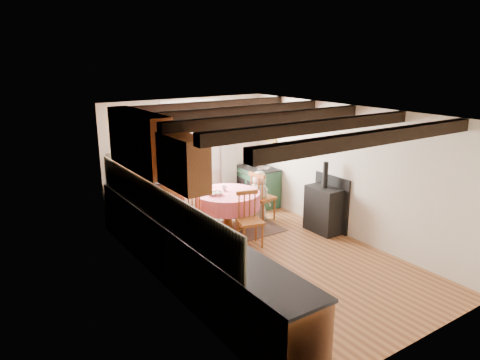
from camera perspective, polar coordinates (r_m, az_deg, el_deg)
floor at (r=7.48m, az=3.48°, el=-9.90°), size 3.60×5.50×0.00m
ceiling at (r=6.80m, az=3.82°, el=8.66°), size 3.60×5.50×0.00m
wall_back at (r=9.30m, az=-6.74°, el=2.99°), size 3.60×0.00×2.40m
wall_front at (r=5.28m, az=22.32°, el=-8.14°), size 3.60×0.00×2.40m
wall_left at (r=6.16m, az=-9.78°, el=-3.75°), size 0.00×5.50×2.40m
wall_right at (r=8.23m, az=13.63°, el=0.98°), size 0.00×5.50×2.40m
beam_a at (r=5.39m, az=16.96°, el=5.20°), size 3.60×0.16×0.16m
beam_b at (r=6.06m, az=9.63°, el=6.76°), size 3.60×0.16×0.16m
beam_c at (r=6.81m, az=3.80°, el=7.91°), size 3.60×0.16×0.16m
beam_d at (r=7.62m, az=-0.85°, el=8.77°), size 3.60×0.16×0.16m
beam_e at (r=8.47m, az=-4.61°, el=9.42°), size 3.60×0.16×0.16m
splash_left at (r=6.43m, az=-10.73°, el=-2.97°), size 0.02×4.50×0.55m
splash_back at (r=8.89m, az=-12.41°, el=2.13°), size 1.40×0.02×0.55m
base_cabinet_left at (r=6.57m, az=-7.06°, el=-9.55°), size 0.60×5.30×0.88m
base_cabinet_back at (r=8.82m, az=-11.74°, el=-3.07°), size 1.30×0.60×0.88m
worktop_left at (r=6.40m, az=-7.04°, el=-5.78°), size 0.64×5.30×0.04m
worktop_back at (r=8.67m, az=-11.86°, el=-0.23°), size 1.30×0.64×0.04m
wall_cabinet_glass at (r=7.11m, az=-12.84°, el=4.95°), size 0.34×1.80×0.90m
wall_cabinet_solid at (r=5.78m, az=-7.33°, el=2.27°), size 0.34×0.90×0.70m
window_frame at (r=9.26m, az=-6.23°, el=5.47°), size 1.34×0.03×1.54m
window_pane at (r=9.26m, az=-6.24°, el=5.47°), size 1.20×0.01×1.40m
curtain_left at (r=8.93m, az=-10.70°, el=1.63°), size 0.35×0.10×2.10m
curtain_right at (r=9.70m, az=-1.46°, el=3.02°), size 0.35×0.10×2.10m
curtain_rod at (r=9.10m, az=-6.08°, el=9.11°), size 2.00×0.03×0.03m
wall_picture at (r=9.77m, az=3.71°, el=6.66°), size 0.04×0.50×0.60m
wall_plate at (r=9.70m, az=-1.21°, el=6.62°), size 0.30×0.02×0.30m
rug at (r=8.62m, az=-1.58°, el=-6.27°), size 1.83×1.42×0.01m
dining_table at (r=8.49m, az=-1.60°, el=-3.99°), size 1.23×1.23×0.74m
chair_near at (r=7.73m, az=1.32°, el=-5.10°), size 0.51×0.53×0.97m
chair_left at (r=8.04m, az=-6.65°, el=-4.55°), size 0.51×0.50×0.92m
chair_right at (r=8.96m, az=2.92°, el=-2.04°), size 0.52×0.50×1.00m
aga_range at (r=9.87m, az=2.21°, el=-0.75°), size 0.61×0.95×0.87m
cast_iron_stove at (r=8.45m, az=10.72°, el=-2.19°), size 0.41×0.68×1.35m
child_far at (r=8.93m, az=-4.52°, el=-2.01°), size 0.44×0.35×1.04m
child_right at (r=8.93m, az=2.44°, el=-2.05°), size 0.46×0.58×1.02m
bowl_a at (r=8.23m, az=-3.47°, el=-1.75°), size 0.28×0.28×0.05m
bowl_b at (r=8.22m, az=-2.83°, el=-1.71°), size 0.26×0.26×0.06m
cup at (r=8.49m, az=-2.03°, el=-1.03°), size 0.12×0.12×0.09m
canister_tall at (r=8.57m, az=-12.86°, el=0.49°), size 0.14×0.14×0.23m
canister_wide at (r=8.74m, az=-11.23°, el=0.75°), size 0.18×0.18×0.20m
canister_slim at (r=8.78m, az=-10.07°, el=1.24°), size 0.11×0.11×0.31m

